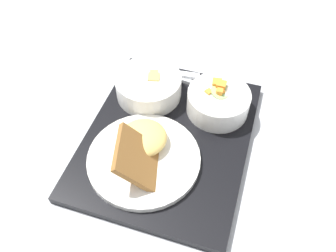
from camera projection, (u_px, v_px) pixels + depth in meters
ground_plane at (168, 141)px, 0.74m from camera, size 4.00×4.00×0.00m
serving_tray at (168, 138)px, 0.73m from camera, size 0.44×0.37×0.02m
bowl_salad at (218, 101)px, 0.75m from camera, size 0.13×0.13×0.06m
bowl_soup at (149, 85)px, 0.78m from camera, size 0.14×0.14×0.05m
plate_main at (143, 153)px, 0.68m from camera, size 0.22×0.22×0.08m
knife at (188, 77)px, 0.82m from camera, size 0.05×0.17×0.02m
spoon at (196, 84)px, 0.81m from camera, size 0.04×0.15×0.01m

